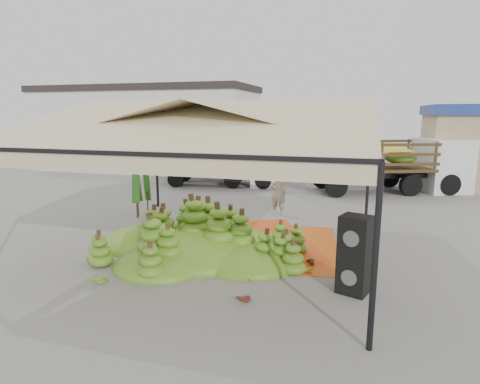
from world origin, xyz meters
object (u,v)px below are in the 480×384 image
(vendor, at_px, (278,194))
(truck_left, at_px, (230,160))
(truck_right, at_px, (395,160))
(speaker_stack, at_px, (355,255))
(banana_heap, at_px, (195,231))

(vendor, bearing_deg, truck_left, -60.66)
(vendor, relative_size, truck_right, 0.20)
(speaker_stack, height_order, truck_right, truck_right)
(speaker_stack, relative_size, truck_right, 0.22)
(speaker_stack, xyz_separation_m, truck_left, (-6.46, 11.44, 0.46))
(banana_heap, distance_m, truck_left, 10.53)
(truck_left, relative_size, truck_right, 0.83)
(truck_left, distance_m, truck_right, 8.06)
(banana_heap, relative_size, truck_left, 0.95)
(speaker_stack, distance_m, truck_left, 13.15)
(banana_heap, distance_m, vendor, 4.99)
(banana_heap, xyz_separation_m, truck_right, (5.65, 10.83, 0.89))
(truck_left, bearing_deg, vendor, -66.16)
(vendor, distance_m, truck_right, 7.47)
(banana_heap, relative_size, vendor, 3.87)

